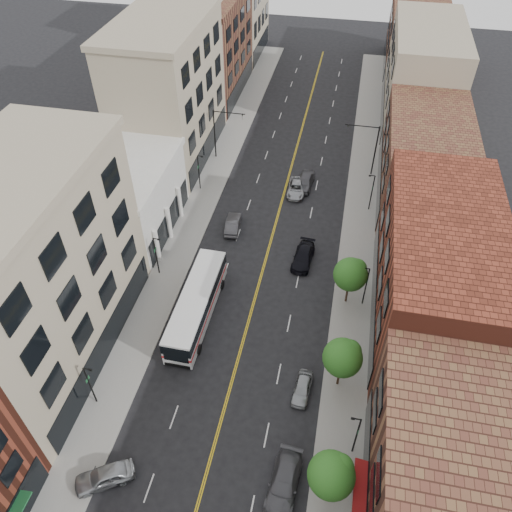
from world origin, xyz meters
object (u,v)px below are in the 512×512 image
Objects in this scene: car_angle_a at (105,476)px; car_parked_mid at (284,483)px; city_bus at (196,304)px; car_lane_b at (296,188)px; car_lane_behind at (233,224)px; car_lane_c at (305,181)px; car_lane_a at (303,257)px; car_parked_far at (302,388)px.

car_angle_a is 0.85× the size of car_parked_mid.
city_bus reaches higher than car_lane_b.
car_parked_mid is 1.18× the size of car_lane_behind.
car_lane_c is (7.33, 10.37, 0.08)m from car_lane_behind.
car_angle_a is at bearing -166.04° from car_parked_mid.
car_lane_c is (-1.69, 14.31, 0.09)m from car_lane_a.
car_angle_a is (-2.26, -17.17, -1.14)m from city_bus.
car_parked_far is at bearing 97.04° from car_angle_a.
car_parked_mid is at bearing 68.76° from car_angle_a.
car_lane_behind is 10.90m from car_lane_b.
car_lane_c reaches higher than car_lane_behind.
car_angle_a is 42.68m from car_lane_c.
car_lane_c is at bearing 101.06° from car_lane_a.
car_lane_behind is (-10.93, 28.87, -0.03)m from car_parked_mid.
car_angle_a is 13.65m from car_parked_mid.
car_parked_mid is 37.99m from car_lane_b.
car_angle_a reaches higher than car_lane_b.
car_lane_b is (-2.66, 12.78, -0.05)m from car_lane_a.
city_bus is 18.67m from car_parked_mid.
car_angle_a is at bearing -105.47° from car_lane_b.
car_angle_a reaches higher than car_lane_behind.
car_lane_c reaches higher than car_lane_b.
car_lane_b is at bearing 103.24° from car_parked_far.
car_parked_mid is at bearing -87.85° from car_parked_far.
car_angle_a is at bearing -108.70° from car_lane_a.
car_lane_behind reaches higher than car_lane_a.
car_parked_far is 0.83× the size of car_lane_behind.
car_angle_a reaches higher than car_parked_far.
car_angle_a is 40.98m from car_lane_b.
car_parked_mid is 25.00m from car_lane_a.
car_lane_b is at bearing -117.77° from car_lane_c.
city_bus reaches higher than car_parked_mid.
city_bus is 23.81m from car_lane_b.
car_lane_b is (6.37, 8.85, -0.06)m from car_lane_behind.
city_bus reaches higher than car_lane_behind.
car_parked_mid is at bearing -86.03° from car_lane_b.
city_bus is 2.55× the size of car_lane_a.
car_lane_behind is at bearing 160.74° from car_lane_a.
car_parked_mid reaches higher than car_parked_far.
car_parked_mid is at bearing -52.76° from city_bus.
car_angle_a is 0.94× the size of car_lane_c.
car_angle_a is 1.01× the size of car_lane_behind.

